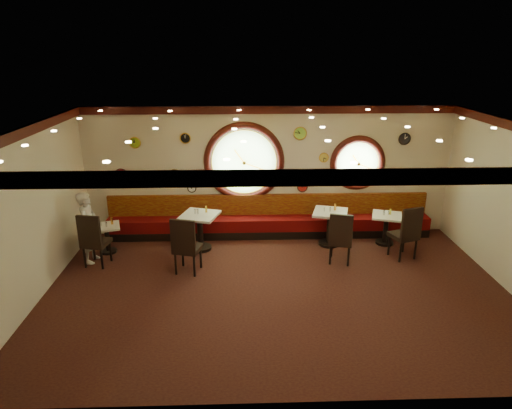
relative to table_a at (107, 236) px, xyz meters
The scene contains 48 objects.
floor 4.23m from the table_a, 26.42° to the right, with size 9.00×6.00×0.00m, color black.
ceiling 5.05m from the table_a, 26.42° to the right, with size 9.00×6.00×0.02m, color gold.
wall_back 4.11m from the table_a, 16.62° to the left, with size 9.00×0.02×3.20m, color beige.
wall_front 6.28m from the table_a, 52.26° to the right, with size 9.00×0.02×3.20m, color beige.
wall_left 2.33m from the table_a, 111.22° to the right, with size 0.02×6.00×3.20m, color beige.
molding_back 4.76m from the table_a, 15.92° to the left, with size 9.00×0.10×0.18m, color #350D09.
molding_front 6.69m from the table_a, 51.98° to the right, with size 9.00×0.10×0.18m, color #350D09.
molding_left 3.35m from the table_a, 109.88° to the right, with size 0.10×6.00×0.18m, color #350D09.
banquette_base 3.88m from the table_a, 12.64° to the left, with size 8.00×0.55×0.20m, color black.
banquette_seat 3.87m from the table_a, 12.64° to the left, with size 8.00×0.55×0.30m, color #540708.
banquette_back 3.93m from the table_a, 15.78° to the left, with size 8.00×0.10×0.55m, color #630E07.
porthole_left_glass 3.66m from the table_a, 19.46° to the left, with size 1.66×1.66×0.02m, color #99D27E.
porthole_left_frame 3.65m from the table_a, 19.22° to the left, with size 1.98×1.98×0.18m, color #350D09.
porthole_left_ring 3.64m from the table_a, 18.74° to the left, with size 1.61×1.61×0.03m, color gold.
porthole_right_glass 6.23m from the table_a, 10.63° to the left, with size 1.10×1.10×0.02m, color #99D27E.
porthole_right_frame 6.23m from the table_a, 10.49° to the left, with size 1.38×1.38×0.18m, color #350D09.
porthole_right_ring 6.22m from the table_a, 10.21° to the left, with size 1.09×1.09×0.03m, color gold.
wall_clock_0 5.12m from the table_a, 13.50° to the left, with size 0.30×0.30×0.03m, color #96D944.
wall_clock_1 7.47m from the table_a, ahead, with size 0.34×0.34×0.03m, color white.
wall_clock_2 2.91m from the table_a, 31.50° to the left, with size 0.24×0.24×0.03m, color black.
wall_clock_3 4.81m from the table_a, 13.22° to the left, with size 0.24×0.24×0.03m, color red.
wall_clock_4 2.30m from the table_a, 30.12° to the left, with size 0.20×0.20×0.03m, color white.
wall_clock_5 7.43m from the table_a, ahead, with size 0.28×0.28×0.03m, color black.
wall_clock_6 2.13m from the table_a, 36.41° to the left, with size 0.36×0.36×0.03m, color yellow.
wall_clock_7 2.29m from the table_a, 62.22° to the left, with size 0.26×0.26×0.03m, color #8DB223.
wall_clock_8 1.58m from the table_a, 80.99° to the left, with size 0.32×0.32×0.03m, color red.
wall_clock_9 5.46m from the table_a, 11.97° to the left, with size 0.22×0.22×0.03m, color gold.
table_a is the anchor object (origin of this frame).
table_b 2.13m from the table_a, ahead, with size 0.99×0.99×0.87m.
table_c 5.19m from the table_a, ahead, with size 0.96×0.96×0.85m.
table_d 6.55m from the table_a, ahead, with size 0.85×0.85×0.74m.
chair_a 0.78m from the table_a, 95.66° to the right, with size 0.60×0.60×0.75m.
chair_b 2.25m from the table_a, 30.05° to the right, with size 0.63×0.63×0.77m.
chair_c 5.29m from the table_a, ahead, with size 0.61×0.61×0.73m.
chair_d 6.77m from the table_a, ahead, with size 0.66×0.66×0.77m.
condiment_a_salt 0.31m from the table_a, behind, with size 0.03×0.03×0.09m, color silver.
condiment_b_salt 2.09m from the table_a, ahead, with size 0.04×0.04×0.11m, color silver.
condiment_c_salt 5.07m from the table_a, ahead, with size 0.03×0.03×0.09m, color silver.
condiment_d_salt 6.49m from the table_a, ahead, with size 0.04×0.04×0.11m, color silver.
condiment_a_pepper 0.31m from the table_a, 62.37° to the right, with size 0.04×0.04×0.11m, color silver.
condiment_b_pepper 2.15m from the table_a, ahead, with size 0.04×0.04×0.11m, color silver.
condiment_c_pepper 5.21m from the table_a, ahead, with size 0.04×0.04×0.10m, color #BBBCC0.
condiment_d_pepper 6.60m from the table_a, ahead, with size 0.03×0.03×0.09m, color silver.
condiment_a_bottle 0.36m from the table_a, 39.36° to the left, with size 0.05×0.05×0.16m, color gold.
condiment_b_bottle 2.35m from the table_a, ahead, with size 0.05×0.05×0.16m, color gold.
condiment_c_bottle 5.35m from the table_a, ahead, with size 0.05×0.05×0.17m, color gold.
condiment_d_bottle 6.65m from the table_a, ahead, with size 0.04×0.04×0.14m, color yellow.
waiter 0.63m from the table_a, 117.31° to the right, with size 0.58×0.38×1.60m, color silver.
Camera 1 is at (-0.69, -7.89, 4.50)m, focal length 32.00 mm.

